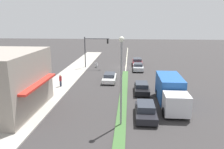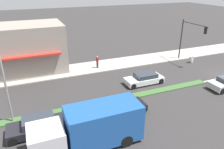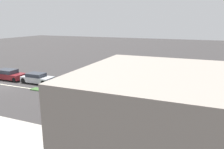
% 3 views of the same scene
% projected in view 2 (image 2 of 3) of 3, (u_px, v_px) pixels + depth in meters
% --- Properties ---
extents(ground_plane, '(160.00, 160.00, 0.00)m').
position_uv_depth(ground_plane, '(83.00, 107.00, 19.80)').
color(ground_plane, '#333030').
extents(sidewalk_right, '(4.00, 73.00, 0.12)m').
position_uv_depth(sidewalk_right, '(60.00, 72.00, 27.24)').
color(sidewalk_right, '#A8A399').
rests_on(sidewalk_right, ground).
extents(building_corner_store, '(6.63, 8.75, 5.72)m').
position_uv_depth(building_corner_store, '(27.00, 48.00, 26.67)').
color(building_corner_store, gray).
rests_on(building_corner_store, sidewalk_right).
extents(traffic_signal_main, '(4.59, 0.34, 5.60)m').
position_uv_depth(traffic_signal_main, '(189.00, 34.00, 29.26)').
color(traffic_signal_main, '#333338').
rests_on(traffic_signal_main, sidewalk_right).
extents(street_lamp, '(0.44, 0.44, 7.37)m').
position_uv_depth(street_lamp, '(2.00, 67.00, 15.86)').
color(street_lamp, gray).
rests_on(street_lamp, median_strip).
extents(pedestrian, '(0.34, 0.34, 1.60)m').
position_uv_depth(pedestrian, '(97.00, 62.00, 28.06)').
color(pedestrian, '#282D42').
rests_on(pedestrian, sidewalk_right).
extents(warning_aframe_sign, '(0.45, 0.53, 0.84)m').
position_uv_depth(warning_aframe_sign, '(191.00, 60.00, 30.37)').
color(warning_aframe_sign, silver).
rests_on(warning_aframe_sign, ground).
extents(delivery_truck, '(2.44, 7.50, 2.87)m').
position_uv_depth(delivery_truck, '(91.00, 127.00, 14.72)').
color(delivery_truck, silver).
rests_on(delivery_truck, ground).
extents(van_white, '(1.80, 4.26, 1.19)m').
position_uv_depth(van_white, '(144.00, 79.00, 24.12)').
color(van_white, silver).
rests_on(van_white, ground).
extents(sedan_dark, '(1.85, 4.16, 1.32)m').
position_uv_depth(sedan_dark, '(37.00, 126.00, 16.24)').
color(sedan_dark, black).
rests_on(sedan_dark, ground).
extents(suv_black, '(1.75, 4.01, 1.21)m').
position_uv_depth(suv_black, '(123.00, 107.00, 18.74)').
color(suv_black, black).
rests_on(suv_black, ground).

